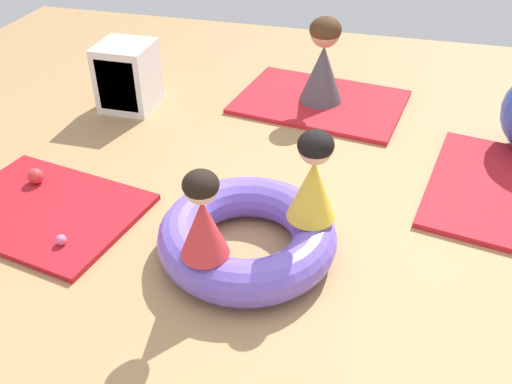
{
  "coord_description": "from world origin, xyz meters",
  "views": [
    {
      "loc": [
        0.56,
        -2.37,
        2.21
      ],
      "look_at": [
        -0.13,
        0.23,
        0.31
      ],
      "focal_mm": 38.99,
      "sensor_mm": 36.0,
      "label": 1
    }
  ],
  "objects_px": {
    "storage_cube": "(127,77)",
    "play_ball_red": "(36,176)",
    "inflatable_cushion": "(247,236)",
    "child_in_yellow": "(313,177)",
    "child_in_red": "(203,216)",
    "adult_seated": "(323,61)",
    "play_ball_pink": "(61,240)"
  },
  "relations": [
    {
      "from": "child_in_red",
      "to": "play_ball_red",
      "type": "xyz_separation_m",
      "value": [
        -1.46,
        0.63,
        -0.41
      ]
    },
    {
      "from": "inflatable_cushion",
      "to": "adult_seated",
      "type": "distance_m",
      "value": 2.09
    },
    {
      "from": "child_in_red",
      "to": "child_in_yellow",
      "type": "height_order",
      "value": "child_in_yellow"
    },
    {
      "from": "child_in_red",
      "to": "child_in_yellow",
      "type": "distance_m",
      "value": 0.66
    },
    {
      "from": "child_in_yellow",
      "to": "play_ball_red",
      "type": "bearing_deg",
      "value": 115.89
    },
    {
      "from": "play_ball_pink",
      "to": "storage_cube",
      "type": "height_order",
      "value": "storage_cube"
    },
    {
      "from": "child_in_yellow",
      "to": "play_ball_pink",
      "type": "bearing_deg",
      "value": 135.36
    },
    {
      "from": "child_in_yellow",
      "to": "adult_seated",
      "type": "relative_size",
      "value": 0.75
    },
    {
      "from": "inflatable_cushion",
      "to": "adult_seated",
      "type": "height_order",
      "value": "adult_seated"
    },
    {
      "from": "inflatable_cushion",
      "to": "play_ball_red",
      "type": "bearing_deg",
      "value": 169.82
    },
    {
      "from": "child_in_yellow",
      "to": "adult_seated",
      "type": "height_order",
      "value": "child_in_yellow"
    },
    {
      "from": "play_ball_pink",
      "to": "adult_seated",
      "type": "bearing_deg",
      "value": 63.27
    },
    {
      "from": "storage_cube",
      "to": "adult_seated",
      "type": "bearing_deg",
      "value": 16.97
    },
    {
      "from": "inflatable_cushion",
      "to": "child_in_yellow",
      "type": "relative_size",
      "value": 1.91
    },
    {
      "from": "inflatable_cushion",
      "to": "child_in_red",
      "type": "height_order",
      "value": "child_in_red"
    },
    {
      "from": "child_in_yellow",
      "to": "storage_cube",
      "type": "height_order",
      "value": "child_in_yellow"
    },
    {
      "from": "child_in_yellow",
      "to": "adult_seated",
      "type": "distance_m",
      "value": 1.98
    },
    {
      "from": "adult_seated",
      "to": "storage_cube",
      "type": "height_order",
      "value": "adult_seated"
    },
    {
      "from": "adult_seated",
      "to": "play_ball_red",
      "type": "relative_size",
      "value": 6.76
    },
    {
      "from": "adult_seated",
      "to": "play_ball_pink",
      "type": "xyz_separation_m",
      "value": [
        -1.17,
        -2.33,
        -0.32
      ]
    },
    {
      "from": "inflatable_cushion",
      "to": "storage_cube",
      "type": "xyz_separation_m",
      "value": [
        -1.51,
        1.59,
        0.15
      ]
    },
    {
      "from": "child_in_red",
      "to": "adult_seated",
      "type": "height_order",
      "value": "adult_seated"
    },
    {
      "from": "adult_seated",
      "to": "play_ball_red",
      "type": "height_order",
      "value": "adult_seated"
    },
    {
      "from": "inflatable_cushion",
      "to": "child_in_yellow",
      "type": "bearing_deg",
      "value": 18.25
    },
    {
      "from": "child_in_red",
      "to": "play_ball_pink",
      "type": "bearing_deg",
      "value": 111.8
    },
    {
      "from": "play_ball_red",
      "to": "child_in_red",
      "type": "bearing_deg",
      "value": -23.22
    },
    {
      "from": "child_in_red",
      "to": "storage_cube",
      "type": "height_order",
      "value": "child_in_red"
    },
    {
      "from": "play_ball_red",
      "to": "play_ball_pink",
      "type": "xyz_separation_m",
      "value": [
        0.51,
        -0.54,
        -0.02
      ]
    },
    {
      "from": "storage_cube",
      "to": "play_ball_red",
      "type": "bearing_deg",
      "value": -93.75
    },
    {
      "from": "inflatable_cushion",
      "to": "storage_cube",
      "type": "height_order",
      "value": "storage_cube"
    },
    {
      "from": "inflatable_cushion",
      "to": "play_ball_pink",
      "type": "distance_m",
      "value": 1.11
    },
    {
      "from": "child_in_red",
      "to": "adult_seated",
      "type": "distance_m",
      "value": 2.43
    }
  ]
}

